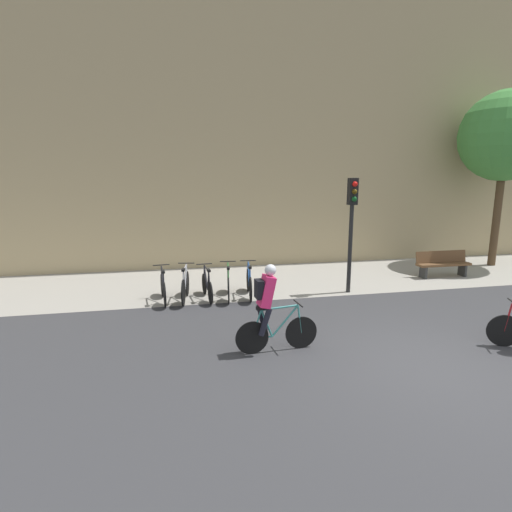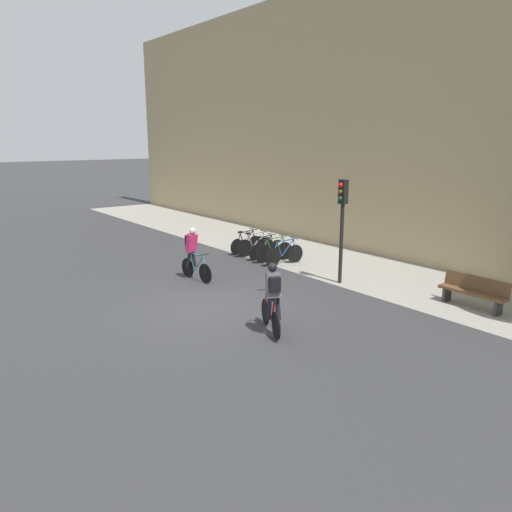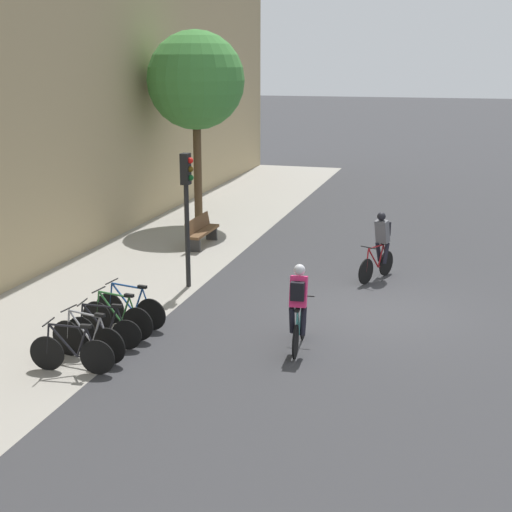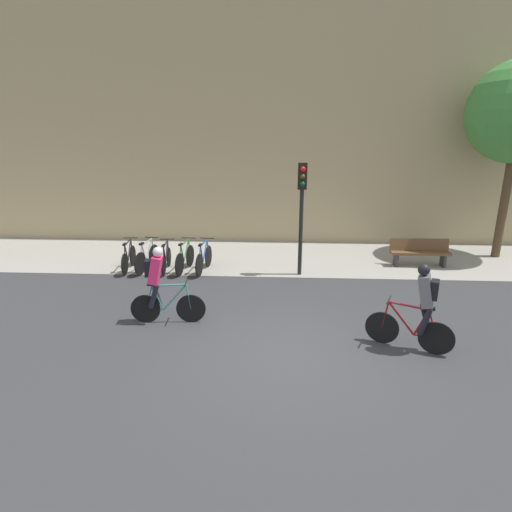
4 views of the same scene
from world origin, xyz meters
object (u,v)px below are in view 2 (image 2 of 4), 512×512
Objects in this scene: parked_bike_1 at (255,246)px; traffic_light_pole at (342,212)px; cyclist_grey at (272,297)px; cyclist_pink at (193,252)px; parked_bike_0 at (246,244)px; bench at (473,291)px; parked_bike_4 at (284,254)px; parked_bike_3 at (274,251)px; parked_bike_2 at (264,249)px.

traffic_light_pole is at bearing -2.02° from parked_bike_1.
traffic_light_pole reaches higher than cyclist_grey.
cyclist_pink is 1.00× the size of cyclist_grey.
traffic_light_pole reaches higher than parked_bike_0.
cyclist_pink reaches higher than bench.
parked_bike_4 is at bearing -0.03° from parked_bike_1.
parked_bike_1 is at bearing 179.97° from parked_bike_4.
cyclist_grey reaches higher than bench.
parked_bike_3 is at bearing -172.78° from bench.
parked_bike_3 is at bearing 94.60° from cyclist_pink.
parked_bike_1 is 8.83m from bench.
cyclist_pink reaches higher than parked_bike_2.
parked_bike_2 is at bearing -173.30° from bench.
parked_bike_1 is 1.21m from parked_bike_3.
parked_bike_2 is 0.83× the size of bench.
parked_bike_2 is 0.92× the size of parked_bike_4.
parked_bike_0 is 9.43m from bench.
traffic_light_pole is at bearing -3.22° from parked_bike_4.
parked_bike_0 is 0.98× the size of parked_bike_1.
cyclist_pink is 5.06m from traffic_light_pole.
traffic_light_pole is at bearing -2.29° from parked_bike_2.
parked_bike_4 is at bearing 176.78° from traffic_light_pole.
parked_bike_3 is (-5.65, 4.71, -0.53)m from cyclist_grey.
parked_bike_4 reaches higher than parked_bike_2.
cyclist_grey is 0.93× the size of bench.
parked_bike_0 is 0.60m from parked_bike_1.
traffic_light_pole is at bearing -164.15° from bench.
parked_bike_4 is 0.90× the size of bench.
parked_bike_2 reaches higher than bench.
parked_bike_0 is at bearing -174.16° from bench.
traffic_light_pole reaches higher than bench.
parked_bike_4 is (0.30, 3.75, -0.54)m from cyclist_pink.
cyclist_pink is at bearing -60.61° from parked_bike_0.
parked_bike_4 is at bearing -0.04° from parked_bike_3.
parked_bike_1 reaches higher than bench.
parked_bike_2 is 1.21m from parked_bike_4.
parked_bike_4 is (1.81, -0.00, -0.00)m from parked_bike_1.
traffic_light_pole is (3.29, 3.58, 1.40)m from cyclist_pink.
parked_bike_1 is 0.61m from parked_bike_2.
parked_bike_1 reaches higher than parked_bike_2.
bench is (7.57, 0.96, 0.06)m from parked_bike_3.
bench is (8.78, 0.96, 0.06)m from parked_bike_1.
parked_bike_3 is (1.21, -0.00, -0.00)m from parked_bike_1.
parked_bike_2 is 0.47× the size of traffic_light_pole.
cyclist_pink is 0.53× the size of traffic_light_pole.
parked_bike_2 is at bearing -0.14° from parked_bike_1.
parked_bike_3 is at bearing 0.11° from parked_bike_2.
cyclist_grey is at bearing -10.20° from cyclist_pink.
cyclist_pink is 1.06× the size of parked_bike_1.
cyclist_grey is at bearing -108.72° from bench.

